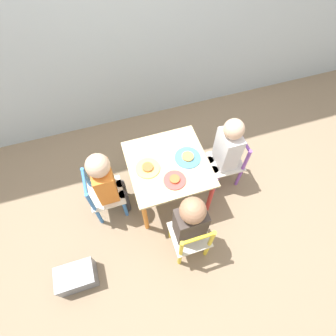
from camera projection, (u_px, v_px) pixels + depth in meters
The scene contains 12 objects.
ground_plane at pixel (168, 191), 2.33m from camera, with size 6.00×6.00×0.00m, color #8C755B.
kids_table at pixel (168, 168), 2.00m from camera, with size 0.59×0.59×0.45m.
chair_purple at pixel (228, 162), 2.20m from camera, with size 0.26×0.26×0.51m.
chair_yellow at pixel (191, 238), 1.85m from camera, with size 0.26×0.26×0.51m.
chair_blue at pixel (104, 195), 2.03m from camera, with size 0.26×0.26×0.51m.
child_right at pixel (226, 150), 2.02m from camera, with size 0.21×0.20×0.75m.
child_front at pixel (190, 221), 1.72m from camera, with size 0.20×0.22×0.73m.
child_left at pixel (106, 181), 1.88m from camera, with size 0.22×0.20×0.73m.
plate_right at pixel (188, 157), 1.96m from camera, with size 0.20×0.20×0.03m.
plate_front at pixel (175, 180), 1.86m from camera, with size 0.16×0.16×0.03m.
plate_left at pixel (148, 168), 1.91m from camera, with size 0.18×0.18×0.03m.
storage_bin at pixel (77, 277), 1.87m from camera, with size 0.27×0.18×0.16m.
Camera 1 is at (-0.32, -1.02, 2.08)m, focal length 28.00 mm.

